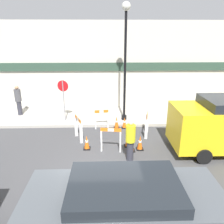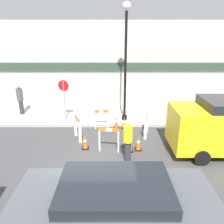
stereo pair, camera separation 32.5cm
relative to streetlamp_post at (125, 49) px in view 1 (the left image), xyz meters
The scene contains 18 objects.
ground_plane 6.71m from the streetlamp_post, 103.40° to the right, with size 60.00×60.00×0.00m, color #424244.
sidewalk_slab 4.17m from the streetlamp_post, 149.79° to the left, with size 18.00×2.97×0.15m.
storefront_facade 2.88m from the streetlamp_post, 118.70° to the left, with size 18.00×0.22×5.50m.
streetlamp_post is the anchor object (origin of this frame).
stop_sign 4.04m from the streetlamp_post, behind, with size 0.59×0.14×2.26m.
barricade_0 4.63m from the streetlamp_post, 137.16° to the right, with size 0.46×0.84×1.12m.
barricade_1 4.82m from the streetlamp_post, 104.03° to the right, with size 0.87×0.24×1.07m.
barricade_2 3.95m from the streetlamp_post, 62.21° to the right, with size 0.32×0.83×1.13m.
barricade_3 3.77m from the streetlamp_post, 144.11° to the right, with size 0.72×0.22×1.03m.
traffic_cone_0 4.87m from the streetlamp_post, 82.37° to the right, with size 0.30×0.30×0.66m.
traffic_cone_1 4.70m from the streetlamp_post, 91.31° to the right, with size 0.30×0.30×0.57m.
traffic_cone_2 5.14m from the streetlamp_post, 121.29° to the right, with size 0.30×0.30×0.63m.
traffic_cone_3 3.79m from the streetlamp_post, 93.07° to the right, with size 0.30×0.30×0.60m.
traffic_cone_4 5.01m from the streetlamp_post, 89.19° to the right, with size 0.30×0.30×0.47m.
traffic_cone_5 3.79m from the streetlamp_post, 118.51° to the right, with size 0.30×0.30×0.66m.
person_worker 5.05m from the streetlamp_post, 91.32° to the right, with size 0.46×0.46×1.70m.
person_pedestrian 6.87m from the streetlamp_post, behind, with size 0.42×0.42×1.77m.
parked_car_1 8.19m from the streetlamp_post, 94.80° to the right, with size 4.45×1.97×1.70m.
Camera 1 is at (0.23, -6.25, 4.71)m, focal length 35.00 mm.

